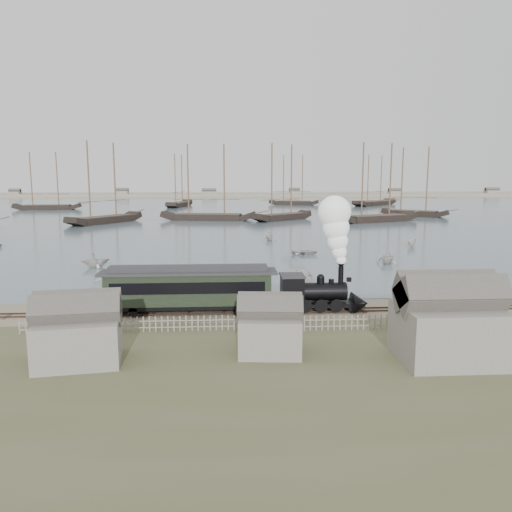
{
  "coord_description": "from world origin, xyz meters",
  "views": [
    {
      "loc": [
        -0.86,
        -43.28,
        11.48
      ],
      "look_at": [
        2.25,
        6.64,
        3.5
      ],
      "focal_mm": 35.0,
      "sensor_mm": 36.0,
      "label": 1
    }
  ],
  "objects": [
    {
      "name": "locomotive",
      "position": [
        8.23,
        -2.0,
        4.41
      ],
      "size": [
        7.66,
        2.86,
        9.55
      ],
      "color": "black",
      "rests_on": "ground"
    },
    {
      "name": "schooner_8",
      "position": [
        26.95,
        158.16,
        10.06
      ],
      "size": [
        20.42,
        9.95,
        20.0
      ],
      "primitive_type": null,
      "rotation": [
        0.0,
        0.0,
        -0.28
      ],
      "color": "black",
      "rests_on": "harbor_water"
    },
    {
      "name": "picket_fence_east",
      "position": [
        12.5,
        -7.5,
        0.0
      ],
      "size": [
        15.0,
        0.1,
        1.2
      ],
      "primitive_type": null,
      "color": "gray",
      "rests_on": "ground"
    },
    {
      "name": "beached_dinghy",
      "position": [
        -8.34,
        0.51,
        0.45
      ],
      "size": [
        4.97,
        5.31,
        0.89
      ],
      "primitive_type": "imported",
      "rotation": [
        0.0,
        0.0,
        0.98
      ],
      "color": "beige",
      "rests_on": "ground"
    },
    {
      "name": "harbor_water",
      "position": [
        0.0,
        170.0,
        0.03
      ],
      "size": [
        600.0,
        336.0,
        0.06
      ],
      "primitive_type": "cube",
      "color": "slate",
      "rests_on": "ground"
    },
    {
      "name": "far_spit",
      "position": [
        0.0,
        250.0,
        0.0
      ],
      "size": [
        500.0,
        20.0,
        1.8
      ],
      "primitive_type": "cube",
      "color": "tan",
      "rests_on": "ground"
    },
    {
      "name": "schooner_4",
      "position": [
        37.81,
        81.65,
        10.06
      ],
      "size": [
        23.31,
        13.69,
        20.0
      ],
      "primitive_type": null,
      "rotation": [
        0.0,
        0.0,
        0.39
      ],
      "color": "black",
      "rests_on": "harbor_water"
    },
    {
      "name": "shed_left",
      "position": [
        -10.0,
        -13.0,
        0.0
      ],
      "size": [
        5.0,
        4.0,
        4.1
      ],
      "primitive_type": null,
      "color": "gray",
      "rests_on": "ground"
    },
    {
      "name": "schooner_3",
      "position": [
        14.33,
        88.02,
        10.06
      ],
      "size": [
        17.72,
        15.98,
        20.0
      ],
      "primitive_type": null,
      "rotation": [
        0.0,
        0.0,
        0.7
      ],
      "color": "black",
      "rests_on": "harbor_water"
    },
    {
      "name": "rowboat_2",
      "position": [
        7.35,
        7.64,
        0.85
      ],
      "size": [
        4.14,
        1.61,
        1.59
      ],
      "primitive_type": "imported",
      "rotation": [
        0.0,
        0.0,
        3.16
      ],
      "color": "beige",
      "rests_on": "harbor_water"
    },
    {
      "name": "rail_track",
      "position": [
        0.0,
        -2.0,
        0.04
      ],
      "size": [
        120.0,
        1.8,
        0.16
      ],
      "color": "#39271F",
      "rests_on": "ground"
    },
    {
      "name": "shed_right",
      "position": [
        13.0,
        -14.0,
        0.0
      ],
      "size": [
        6.0,
        5.0,
        5.1
      ],
      "primitive_type": null,
      "color": "gray",
      "rests_on": "ground"
    },
    {
      "name": "schooner_9",
      "position": [
        59.08,
        154.11,
        10.06
      ],
      "size": [
        23.07,
        21.96,
        20.0
      ],
      "primitive_type": null,
      "rotation": [
        0.0,
        0.0,
        0.75
      ],
      "color": "black",
      "rests_on": "harbor_water"
    },
    {
      "name": "rowboat_4",
      "position": [
        20.59,
        20.72,
        0.93
      ],
      "size": [
        4.35,
        4.3,
        1.74
      ],
      "primitive_type": "imported",
      "rotation": [
        0.0,
        0.0,
        5.58
      ],
      "color": "beige",
      "rests_on": "harbor_water"
    },
    {
      "name": "rowboat_5",
      "position": [
        29.7,
        36.04,
        0.67
      ],
      "size": [
        3.34,
        2.66,
        1.23
      ],
      "primitive_type": "imported",
      "rotation": [
        0.0,
        0.0,
        2.6
      ],
      "color": "beige",
      "rests_on": "harbor_water"
    },
    {
      "name": "rowboat_3",
      "position": [
        10.88,
        29.1,
        0.46
      ],
      "size": [
        3.4,
        4.29,
        0.8
      ],
      "primitive_type": "imported",
      "rotation": [
        0.0,
        0.0,
        1.39
      ],
      "color": "beige",
      "rests_on": "harbor_water"
    },
    {
      "name": "ground",
      "position": [
        0.0,
        0.0,
        0.0
      ],
      "size": [
        600.0,
        600.0,
        0.0
      ],
      "primitive_type": "plane",
      "color": "gray",
      "rests_on": "ground"
    },
    {
      "name": "rowboat_0",
      "position": [
        -13.15,
        10.19,
        0.5
      ],
      "size": [
        5.15,
        4.64,
        0.88
      ],
      "primitive_type": "imported",
      "rotation": [
        0.0,
        0.0,
        0.49
      ],
      "color": "beige",
      "rests_on": "harbor_water"
    },
    {
      "name": "schooner_6",
      "position": [
        -62.54,
        134.63,
        10.06
      ],
      "size": [
        22.66,
        7.07,
        20.0
      ],
      "primitive_type": null,
      "rotation": [
        0.0,
        0.0,
        0.09
      ],
      "color": "black",
      "rests_on": "harbor_water"
    },
    {
      "name": "picket_fence_west",
      "position": [
        -6.5,
        -7.0,
        0.0
      ],
      "size": [
        19.0,
        0.1,
        1.2
      ],
      "primitive_type": null,
      "color": "gray",
      "rests_on": "ground"
    },
    {
      "name": "schooner_2",
      "position": [
        -5.25,
        89.1,
        10.06
      ],
      "size": [
        25.61,
        9.91,
        20.0
      ],
      "primitive_type": null,
      "rotation": [
        0.0,
        0.0,
        -0.17
      ],
      "color": "black",
      "rests_on": "harbor_water"
    },
    {
      "name": "rowboat_7",
      "position": [
        7.09,
        45.83,
        0.85
      ],
      "size": [
        3.35,
        3.01,
        1.57
      ],
      "primitive_type": "imported",
      "rotation": [
        0.0,
        0.0,
        0.16
      ],
      "color": "beige",
      "rests_on": "harbor_water"
    },
    {
      "name": "schooner_5",
      "position": [
        53.93,
        98.2,
        10.06
      ],
      "size": [
        17.61,
        14.65,
        20.0
      ],
      "primitive_type": null,
      "rotation": [
        0.0,
        0.0,
        -0.64
      ],
      "color": "black",
      "rests_on": "harbor_water"
    },
    {
      "name": "rowboat_1",
      "position": [
        -17.41,
        20.54,
        0.96
      ],
      "size": [
        3.88,
        4.17,
        1.79
      ],
      "primitive_type": "imported",
      "rotation": [
        0.0,
        0.0,
        1.9
      ],
      "color": "beige",
      "rests_on": "harbor_water"
    },
    {
      "name": "schooner_1",
      "position": [
        -30.58,
        82.44,
        10.06
      ],
      "size": [
        16.1,
        21.59,
        20.0
      ],
      "primitive_type": null,
      "rotation": [
        0.0,
        0.0,
        1.01
      ],
      "color": "black",
      "rests_on": "harbor_water"
    },
    {
      "name": "shed_mid",
      "position": [
        2.0,
        -12.0,
        0.0
      ],
      "size": [
        4.0,
        3.5,
        3.6
      ],
      "primitive_type": null,
      "color": "gray",
      "rests_on": "ground"
    },
    {
      "name": "passenger_coach",
      "position": [
        -3.95,
        -2.0,
        2.25
      ],
      "size": [
        14.74,
        2.84,
        3.58
      ],
      "color": "black",
      "rests_on": "ground"
    },
    {
      "name": "schooner_7",
      "position": [
        -18.26,
        150.14,
        10.06
      ],
      "size": [
        9.49,
        21.73,
        20.0
      ],
      "primitive_type": null,
      "rotation": [
        0.0,
        0.0,
        1.35
      ],
      "color": "black",
      "rests_on": "harbor_water"
    }
  ]
}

